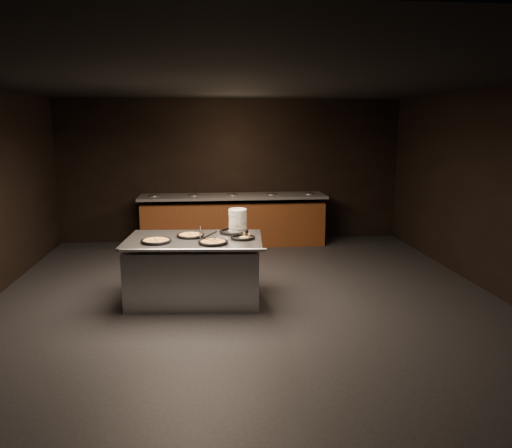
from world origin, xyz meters
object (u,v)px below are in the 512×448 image
Objects in this scene: plate_stack at (238,221)px; pan_cheese_whole at (191,235)px; serving_counter at (195,271)px; pan_veggie_whole at (156,241)px.

plate_stack is 0.89× the size of pan_cheese_whole.
plate_stack reaches higher than pan_cheese_whole.
serving_counter is 0.70m from pan_veggie_whole.
plate_stack is 1.21m from pan_veggie_whole.
pan_cheese_whole is (-0.05, 0.11, 0.47)m from serving_counter.
serving_counter is 5.01× the size of pan_cheese_whole.
plate_stack is at bearing 31.05° from serving_counter.
serving_counter is 0.49m from pan_cheese_whole.
pan_cheese_whole is at bearing 118.31° from serving_counter.
pan_veggie_whole is 1.06× the size of pan_cheese_whole.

